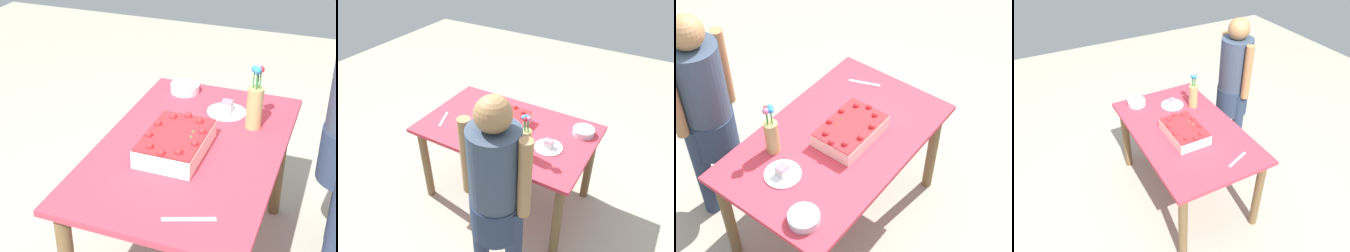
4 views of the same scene
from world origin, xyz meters
The scene contains 8 objects.
ground_plane centered at (0.00, 0.00, 0.00)m, with size 8.00×8.00×0.00m, color #A6A08D.
dining_table centered at (0.00, 0.00, 0.63)m, with size 1.37×0.85×0.75m.
sheet_cake centered at (0.08, -0.05, 0.80)m, with size 0.41×0.27×0.12m.
serving_plate_with_slice centered at (-0.39, 0.07, 0.77)m, with size 0.21×0.21×0.07m.
cake_knife centered at (0.52, 0.16, 0.75)m, with size 0.21×0.02×0.00m, color silver.
flower_vase centered at (-0.28, 0.23, 0.89)m, with size 0.08×0.08×0.34m.
fruit_bowl centered at (-0.55, -0.22, 0.78)m, with size 0.17×0.17×0.05m, color silver.
person_standing centered at (-0.34, 0.73, 0.85)m, with size 0.45×0.31×1.49m.
Camera 3 is at (-1.64, -1.30, 2.94)m, focal length 55.00 mm.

